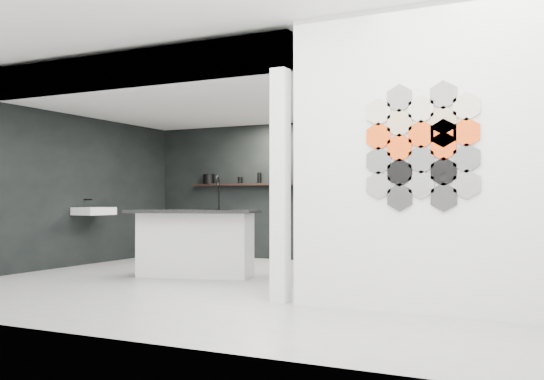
{
  "coord_description": "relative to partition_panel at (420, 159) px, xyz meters",
  "views": [
    {
      "loc": [
        3.4,
        -6.52,
        1.03
      ],
      "look_at": [
        0.1,
        0.3,
        1.15
      ],
      "focal_mm": 40.0,
      "sensor_mm": 36.0,
      "label": 1
    }
  ],
  "objects": [
    {
      "name": "floor",
      "position": [
        -2.23,
        1.0,
        -1.4
      ],
      "size": [
        7.0,
        6.0,
        0.01
      ],
      "primitive_type": "cube",
      "color": "gray"
    },
    {
      "name": "partition_panel",
      "position": [
        0.0,
        0.0,
        0.0
      ],
      "size": [
        2.45,
        0.15,
        2.8
      ],
      "primitive_type": "cube",
      "color": "silver",
      "rests_on": "floor"
    },
    {
      "name": "bay_clad_back",
      "position": [
        -3.52,
        3.97,
        -0.22
      ],
      "size": [
        4.4,
        0.04,
        2.35
      ],
      "primitive_type": "cube",
      "color": "black",
      "rests_on": "floor"
    },
    {
      "name": "bay_clad_left",
      "position": [
        -5.7,
        2.0,
        -0.22
      ],
      "size": [
        0.04,
        4.0,
        2.35
      ],
      "primitive_type": "cube",
      "color": "black",
      "rests_on": "floor"
    },
    {
      "name": "bulkhead",
      "position": [
        -3.52,
        2.0,
        1.15
      ],
      "size": [
        4.4,
        4.0,
        0.4
      ],
      "primitive_type": "cube",
      "color": "silver",
      "rests_on": "corner_column"
    },
    {
      "name": "corner_column",
      "position": [
        -1.41,
        0.0,
        -0.22
      ],
      "size": [
        0.16,
        0.16,
        2.35
      ],
      "primitive_type": "cube",
      "color": "silver",
      "rests_on": "floor"
    },
    {
      "name": "fascia_beam",
      "position": [
        -3.52,
        0.08,
        1.15
      ],
      "size": [
        4.4,
        0.16,
        0.4
      ],
      "primitive_type": "cube",
      "color": "silver",
      "rests_on": "corner_column"
    },
    {
      "name": "wall_basin",
      "position": [
        -5.46,
        1.8,
        -0.55
      ],
      "size": [
        0.4,
        0.6,
        0.12
      ],
      "primitive_type": "cube",
      "color": "silver",
      "rests_on": "bay_clad_left"
    },
    {
      "name": "display_shelf",
      "position": [
        -3.43,
        3.87,
        -0.1
      ],
      "size": [
        3.0,
        0.15,
        0.04
      ],
      "primitive_type": "cube",
      "color": "black",
      "rests_on": "bay_clad_back"
    },
    {
      "name": "kitchen_island",
      "position": [
        -3.28,
        1.34,
        -0.94
      ],
      "size": [
        1.82,
        1.13,
        1.36
      ],
      "rotation": [
        0.0,
        0.0,
        0.25
      ],
      "color": "silver",
      "rests_on": "floor"
    },
    {
      "name": "stockpot",
      "position": [
        -4.64,
        3.87,
        0.01
      ],
      "size": [
        0.22,
        0.22,
        0.17
      ],
      "primitive_type": "cylinder",
      "rotation": [
        0.0,
        0.0,
        -0.07
      ],
      "color": "black",
      "rests_on": "display_shelf"
    },
    {
      "name": "kettle",
      "position": [
        -2.44,
        3.87,
        -0.01
      ],
      "size": [
        0.2,
        0.2,
        0.13
      ],
      "primitive_type": "ellipsoid",
      "rotation": [
        0.0,
        0.0,
        -0.4
      ],
      "color": "black",
      "rests_on": "display_shelf"
    },
    {
      "name": "glass_bowl",
      "position": [
        -2.08,
        3.87,
        -0.02
      ],
      "size": [
        0.2,
        0.2,
        0.11
      ],
      "primitive_type": "cylinder",
      "rotation": [
        0.0,
        0.0,
        -0.44
      ],
      "color": "gray",
      "rests_on": "display_shelf"
    },
    {
      "name": "glass_vase",
      "position": [
        -2.08,
        3.87,
        -0.01
      ],
      "size": [
        0.11,
        0.11,
        0.15
      ],
      "primitive_type": "cylinder",
      "rotation": [
        0.0,
        0.0,
        0.05
      ],
      "color": "gray",
      "rests_on": "display_shelf"
    },
    {
      "name": "bottle_dark",
      "position": [
        -3.61,
        3.87,
        0.01
      ],
      "size": [
        0.09,
        0.09,
        0.18
      ],
      "primitive_type": "cylinder",
      "rotation": [
        0.0,
        0.0,
        -0.41
      ],
      "color": "black",
      "rests_on": "display_shelf"
    },
    {
      "name": "utensil_cup",
      "position": [
        -3.99,
        3.87,
        -0.03
      ],
      "size": [
        0.1,
        0.1,
        0.11
      ],
      "primitive_type": "cylinder",
      "rotation": [
        0.0,
        0.0,
        0.21
      ],
      "color": "black",
      "rests_on": "display_shelf"
    },
    {
      "name": "hex_tile_cluster",
      "position": [
        0.03,
        -0.09,
        0.1
      ],
      "size": [
        1.04,
        0.02,
        1.16
      ],
      "color": "silver",
      "rests_on": "partition_panel"
    }
  ]
}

